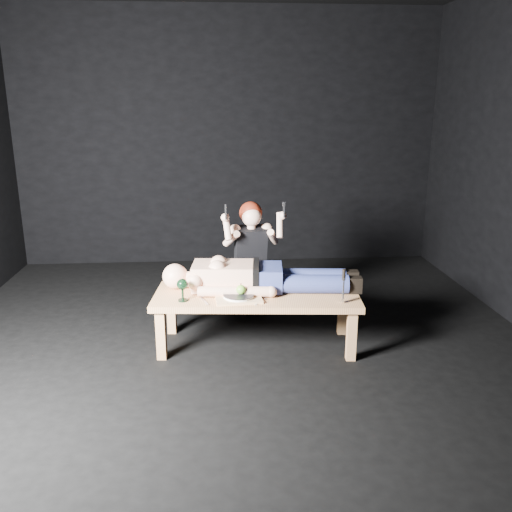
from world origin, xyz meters
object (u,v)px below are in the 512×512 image
(table, at_px, (256,320))
(carving_knife, at_px, (343,286))
(kneeling_woman, at_px, (249,258))
(lying_man, at_px, (263,274))
(goblet, at_px, (183,290))
(serving_tray, at_px, (239,298))

(table, distance_m, carving_knife, 0.78)
(table, height_order, kneeling_woman, kneeling_woman)
(lying_man, bearing_deg, table, -113.92)
(table, relative_size, lying_man, 1.00)
(table, distance_m, kneeling_woman, 0.72)
(goblet, bearing_deg, lying_man, 19.58)
(lying_man, bearing_deg, kneeling_woman, 103.25)
(lying_man, relative_size, carving_knife, 6.07)
(serving_tray, bearing_deg, goblet, 179.68)
(kneeling_woman, bearing_deg, goblet, -132.71)
(lying_man, relative_size, serving_tray, 4.64)
(table, bearing_deg, kneeling_woman, 96.47)
(lying_man, relative_size, goblet, 9.18)
(lying_man, xyz_separation_m, carving_knife, (0.58, -0.36, 0.00))
(serving_tray, distance_m, goblet, 0.44)
(goblet, distance_m, carving_knife, 1.23)
(kneeling_woman, bearing_deg, lying_man, -87.48)
(goblet, bearing_deg, table, 11.63)
(kneeling_woman, relative_size, serving_tray, 3.21)
(serving_tray, xyz_separation_m, goblet, (-0.43, 0.00, 0.08))
(goblet, bearing_deg, serving_tray, -0.32)
(lying_man, xyz_separation_m, serving_tray, (-0.21, -0.23, -0.12))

